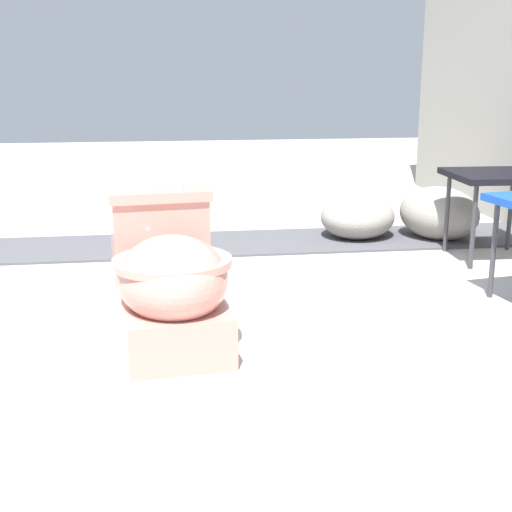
% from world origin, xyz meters
% --- Properties ---
extents(ground_plane, '(14.00, 14.00, 0.00)m').
position_xyz_m(ground_plane, '(0.00, 0.00, 0.00)').
color(ground_plane, '#B7B2A8').
extents(gravel_strip, '(0.56, 8.00, 0.01)m').
position_xyz_m(gravel_strip, '(-1.17, 0.50, 0.01)').
color(gravel_strip, '#4C4C51').
rests_on(gravel_strip, ground).
extents(toilet, '(0.67, 0.45, 0.52)m').
position_xyz_m(toilet, '(0.23, 0.26, 0.22)').
color(toilet, tan).
rests_on(toilet, ground).
extents(boulder_near, '(0.59, 0.55, 0.30)m').
position_xyz_m(boulder_near, '(-1.13, 1.78, 0.15)').
color(boulder_near, gray).
rests_on(boulder_near, ground).
extents(boulder_far, '(0.59, 0.59, 0.25)m').
position_xyz_m(boulder_far, '(-1.21, 1.34, 0.12)').
color(boulder_far, gray).
rests_on(boulder_far, ground).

